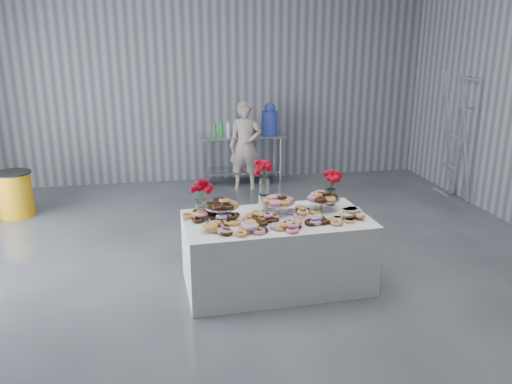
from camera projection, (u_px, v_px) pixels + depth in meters
ground at (250, 293)px, 5.16m from camera, size 9.00×9.00×0.00m
room_walls at (217, 25)px, 4.40m from camera, size 8.04×9.04×4.02m
display_table at (277, 252)px, 5.25m from camera, size 1.94×1.09×0.75m
prep_table at (242, 150)px, 8.93m from camera, size 1.50×0.60×0.90m
donut_mounds at (278, 216)px, 5.08m from camera, size 1.84×0.88×0.09m
cake_stand_left at (222, 205)px, 5.12m from camera, size 0.36×0.36×0.17m
cake_stand_mid at (278, 201)px, 5.25m from camera, size 0.36×0.36×0.17m
cake_stand_right at (323, 197)px, 5.35m from camera, size 0.36×0.36×0.17m
danish_pile at (351, 212)px, 5.14m from camera, size 0.48×0.48×0.11m
bouquet_left at (201, 189)px, 5.12m from camera, size 0.26×0.26×0.42m
bouquet_right at (332, 179)px, 5.48m from camera, size 0.26×0.26×0.42m
bouquet_center at (264, 174)px, 5.34m from camera, size 0.26×0.26×0.57m
water_jug at (270, 120)px, 8.86m from camera, size 0.28×0.28×0.55m
drink_bottles at (225, 128)px, 8.66m from camera, size 0.54×0.08×0.27m
person at (245, 146)px, 8.61m from camera, size 0.62×0.48×1.52m
trash_barrel at (15, 194)px, 7.33m from camera, size 0.52×0.52×0.67m
stepladder at (456, 138)px, 7.89m from camera, size 0.61×0.51×2.07m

